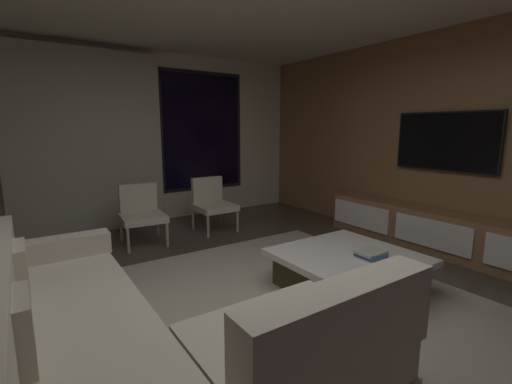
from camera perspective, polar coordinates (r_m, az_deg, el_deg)
name	(u,v)px	position (r m, az deg, el deg)	size (l,w,h in m)	color
floor	(257,328)	(2.89, 0.22, -21.16)	(9.20, 9.20, 0.00)	#473D33
back_wall_with_window	(121,139)	(5.81, -21.06, 7.99)	(6.60, 0.30, 2.70)	beige
media_wall	(471,142)	(4.90, 31.55, 6.94)	(0.12, 7.80, 2.70)	#8E6642
area_rug	(300,319)	(3.01, 7.23, -19.78)	(3.20, 3.80, 0.01)	#ADA391
sectional_couch	(126,346)	(2.30, -20.27, -22.38)	(1.98, 2.50, 0.82)	#B1A997
coffee_table	(347,272)	(3.48, 14.62, -12.39)	(1.16, 1.16, 0.36)	#37351C
book_stack_on_coffee_table	(371,254)	(3.40, 18.09, -9.49)	(0.25, 0.21, 0.06)	#4583CA
accent_chair_near_window	(212,201)	(5.29, -7.16, -1.49)	(0.54, 0.56, 0.78)	#B2ADA0
accent_chair_by_curtain	(141,211)	(4.88, -18.10, -2.92)	(0.58, 0.60, 0.78)	#B2ADA0
media_console	(445,234)	(4.82, 28.31, -6.06)	(0.46, 3.10, 0.52)	#8E6642
mounted_tv	(445,141)	(4.91, 28.36, 7.23)	(0.05, 1.25, 0.72)	black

